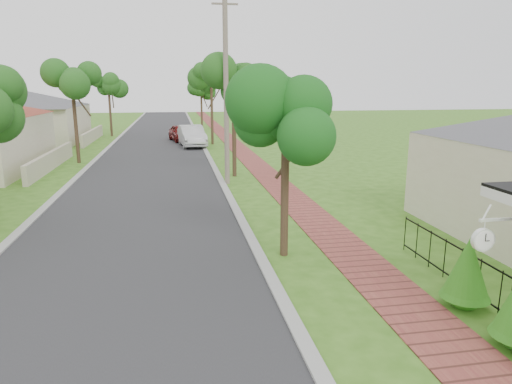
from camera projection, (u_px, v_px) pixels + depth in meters
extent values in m
plane|color=#376718|center=(266.00, 338.00, 8.61)|extent=(160.00, 160.00, 0.00)
cube|color=#28282B|center=(151.00, 166.00, 27.28)|extent=(7.00, 120.00, 0.02)
cube|color=#9E9E99|center=(212.00, 164.00, 27.90)|extent=(0.30, 120.00, 0.10)
cube|color=#9E9E99|center=(88.00, 168.00, 26.66)|extent=(0.30, 120.00, 0.10)
cube|color=#984B3D|center=(254.00, 163.00, 28.35)|extent=(1.50, 120.00, 0.03)
cube|color=black|center=(503.00, 273.00, 9.23)|extent=(0.03, 8.00, 0.03)
cube|color=black|center=(498.00, 309.00, 9.41)|extent=(0.03, 8.00, 0.03)
cylinder|color=black|center=(500.00, 293.00, 9.33)|extent=(0.02, 0.02, 1.00)
cylinder|color=black|center=(479.00, 280.00, 9.97)|extent=(0.02, 0.02, 1.00)
cylinder|color=black|center=(461.00, 269.00, 10.61)|extent=(0.02, 0.02, 1.00)
cylinder|color=black|center=(445.00, 258.00, 11.25)|extent=(0.02, 0.02, 1.00)
cylinder|color=black|center=(430.00, 249.00, 11.89)|extent=(0.02, 0.02, 1.00)
cylinder|color=black|center=(417.00, 241.00, 12.53)|extent=(0.02, 0.02, 1.00)
cylinder|color=black|center=(405.00, 233.00, 13.17)|extent=(0.02, 0.02, 1.00)
cylinder|color=#382619|center=(234.00, 133.00, 23.70)|extent=(0.22, 0.22, 4.55)
sphere|color=#134815|center=(234.00, 86.00, 23.16)|extent=(1.70, 1.70, 1.70)
cylinder|color=#382619|center=(212.00, 114.00, 37.09)|extent=(0.22, 0.22, 4.90)
sphere|color=#134815|center=(211.00, 81.00, 36.50)|extent=(1.70, 1.70, 1.70)
cylinder|color=#382619|center=(202.00, 110.00, 50.60)|extent=(0.22, 0.22, 4.20)
sphere|color=#134815|center=(201.00, 90.00, 50.10)|extent=(1.70, 1.70, 1.70)
cylinder|color=#382619|center=(76.00, 123.00, 27.88)|extent=(0.22, 0.22, 4.90)
sphere|color=#134815|center=(72.00, 80.00, 27.30)|extent=(1.70, 1.70, 1.70)
cylinder|color=#382619|center=(110.00, 112.00, 43.27)|extent=(0.22, 0.22, 4.55)
sphere|color=#134815|center=(108.00, 86.00, 42.72)|extent=(1.70, 1.70, 1.70)
sphere|color=#2F6C15|center=(465.00, 292.00, 9.77)|extent=(0.80, 0.80, 0.80)
cone|color=#2F6C15|center=(468.00, 265.00, 9.63)|extent=(0.91, 0.91, 1.24)
cube|color=#BFB299|center=(51.00, 160.00, 26.21)|extent=(0.25, 10.00, 1.00)
cube|color=beige|center=(12.00, 125.00, 38.32)|extent=(11.00, 10.00, 3.00)
pyramid|color=#4C4C51|center=(9.00, 97.00, 37.80)|extent=(15.56, 15.56, 1.60)
cube|color=#BFB299|center=(93.00, 135.00, 39.64)|extent=(0.25, 10.00, 1.00)
imported|color=maroon|center=(181.00, 133.00, 39.52)|extent=(2.46, 4.40, 1.41)
imported|color=silver|center=(192.00, 136.00, 36.04)|extent=(2.27, 5.14, 1.64)
cylinder|color=#382619|center=(285.00, 190.00, 12.44)|extent=(0.22, 0.22, 3.78)
sphere|color=#1B5D1B|center=(286.00, 115.00, 11.99)|extent=(1.88, 1.88, 1.88)
cylinder|color=gray|center=(226.00, 93.00, 21.33)|extent=(0.24, 0.24, 8.66)
cube|color=gray|center=(225.00, 4.00, 20.45)|extent=(1.20, 0.08, 0.08)
cube|color=white|center=(498.00, 219.00, 8.22)|extent=(0.73, 0.05, 0.05)
cylinder|color=white|center=(484.00, 229.00, 8.22)|extent=(0.02, 0.02, 0.31)
cylinder|color=white|center=(483.00, 240.00, 8.27)|extent=(0.44, 0.10, 0.44)
cylinder|color=white|center=(485.00, 241.00, 8.21)|extent=(0.37, 0.01, 0.37)
cylinder|color=white|center=(481.00, 239.00, 8.32)|extent=(0.37, 0.01, 0.37)
cube|color=black|center=(486.00, 238.00, 8.19)|extent=(0.01, 0.01, 0.15)
cube|color=black|center=(487.00, 241.00, 8.21)|extent=(0.09, 0.01, 0.02)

